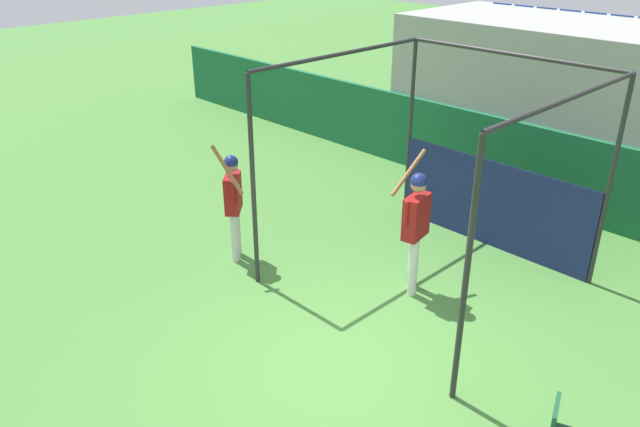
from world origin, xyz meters
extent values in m
plane|color=#477F38|center=(0.00, 0.00, 0.00)|extent=(60.00, 60.00, 0.00)
cube|color=#196038|center=(0.00, 6.05, 0.78)|extent=(24.00, 0.12, 1.56)
cube|color=#9E9E99|center=(0.00, 7.71, 1.61)|extent=(8.70, 3.20, 3.21)
cube|color=navy|center=(-3.58, 6.51, 1.61)|extent=(0.45, 0.40, 0.10)
cube|color=navy|center=(-3.58, 6.69, 1.84)|extent=(0.45, 0.06, 0.40)
cube|color=navy|center=(-3.03, 6.51, 1.61)|extent=(0.45, 0.40, 0.10)
cube|color=navy|center=(-3.03, 6.69, 1.84)|extent=(0.45, 0.06, 0.40)
cube|color=navy|center=(-2.48, 6.51, 1.61)|extent=(0.45, 0.40, 0.10)
cube|color=navy|center=(-2.48, 6.69, 1.84)|extent=(0.45, 0.06, 0.40)
cube|color=navy|center=(-1.92, 6.51, 1.61)|extent=(0.45, 0.40, 0.10)
cube|color=navy|center=(-1.92, 6.69, 1.84)|extent=(0.45, 0.06, 0.40)
cube|color=navy|center=(-1.38, 6.51, 1.61)|extent=(0.45, 0.40, 0.10)
cube|color=navy|center=(-1.38, 6.69, 1.84)|extent=(0.45, 0.06, 0.40)
cube|color=navy|center=(-0.83, 6.51, 1.61)|extent=(0.45, 0.40, 0.10)
cube|color=navy|center=(-0.83, 6.69, 1.84)|extent=(0.45, 0.06, 0.40)
cube|color=navy|center=(-0.27, 6.51, 1.61)|extent=(0.45, 0.40, 0.10)
cube|color=navy|center=(-0.27, 6.69, 1.84)|extent=(0.45, 0.06, 0.40)
cube|color=navy|center=(0.28, 6.51, 1.61)|extent=(0.45, 0.40, 0.10)
cube|color=navy|center=(0.28, 6.69, 1.84)|extent=(0.45, 0.06, 0.40)
cube|color=navy|center=(0.83, 6.51, 1.61)|extent=(0.45, 0.40, 0.10)
cube|color=navy|center=(-3.58, 7.31, 2.01)|extent=(0.45, 0.40, 0.10)
cube|color=navy|center=(-3.58, 7.49, 2.24)|extent=(0.45, 0.06, 0.40)
cube|color=navy|center=(-3.03, 7.31, 2.01)|extent=(0.45, 0.40, 0.10)
cube|color=navy|center=(-3.03, 7.49, 2.24)|extent=(0.45, 0.06, 0.40)
cube|color=navy|center=(-2.48, 7.31, 2.01)|extent=(0.45, 0.40, 0.10)
cube|color=navy|center=(-2.48, 7.49, 2.24)|extent=(0.45, 0.06, 0.40)
cube|color=navy|center=(-1.92, 7.31, 2.01)|extent=(0.45, 0.40, 0.10)
cube|color=navy|center=(-1.92, 7.49, 2.24)|extent=(0.45, 0.06, 0.40)
cube|color=navy|center=(-1.38, 7.31, 2.01)|extent=(0.45, 0.40, 0.10)
cube|color=navy|center=(-1.38, 7.49, 2.24)|extent=(0.45, 0.06, 0.40)
cube|color=navy|center=(-0.83, 7.31, 2.01)|extent=(0.45, 0.40, 0.10)
cube|color=navy|center=(-0.83, 7.49, 2.24)|extent=(0.45, 0.06, 0.40)
cube|color=navy|center=(-0.27, 7.31, 2.01)|extent=(0.45, 0.40, 0.10)
cube|color=navy|center=(-0.27, 7.49, 2.24)|extent=(0.45, 0.06, 0.40)
cube|color=navy|center=(0.28, 7.31, 2.01)|extent=(0.45, 0.40, 0.10)
cube|color=navy|center=(0.28, 7.49, 2.24)|extent=(0.45, 0.06, 0.40)
cube|color=navy|center=(-3.58, 8.11, 2.41)|extent=(0.45, 0.40, 0.10)
cube|color=navy|center=(-3.58, 8.29, 2.64)|extent=(0.45, 0.06, 0.40)
cube|color=navy|center=(-3.03, 8.11, 2.41)|extent=(0.45, 0.40, 0.10)
cube|color=navy|center=(-3.03, 8.29, 2.64)|extent=(0.45, 0.06, 0.40)
cube|color=navy|center=(-2.48, 8.11, 2.41)|extent=(0.45, 0.40, 0.10)
cube|color=navy|center=(-2.48, 8.29, 2.64)|extent=(0.45, 0.06, 0.40)
cube|color=navy|center=(-1.92, 8.11, 2.41)|extent=(0.45, 0.40, 0.10)
cube|color=navy|center=(-1.92, 8.29, 2.64)|extent=(0.45, 0.06, 0.40)
cube|color=navy|center=(-1.38, 8.11, 2.41)|extent=(0.45, 0.40, 0.10)
cube|color=navy|center=(-1.38, 8.29, 2.64)|extent=(0.45, 0.06, 0.40)
cube|color=navy|center=(-0.83, 8.11, 2.41)|extent=(0.45, 0.40, 0.10)
cube|color=navy|center=(-0.83, 8.29, 2.64)|extent=(0.45, 0.06, 0.40)
cube|color=navy|center=(-0.27, 8.11, 2.41)|extent=(0.45, 0.40, 0.10)
cube|color=navy|center=(-0.27, 8.29, 2.64)|extent=(0.45, 0.06, 0.40)
cube|color=navy|center=(-3.58, 8.91, 2.81)|extent=(0.45, 0.40, 0.10)
cube|color=navy|center=(-3.58, 9.09, 3.04)|extent=(0.45, 0.06, 0.40)
cube|color=navy|center=(-3.03, 8.91, 2.81)|extent=(0.45, 0.40, 0.10)
cube|color=navy|center=(-3.03, 9.09, 3.04)|extent=(0.45, 0.06, 0.40)
cube|color=navy|center=(-2.48, 8.91, 2.81)|extent=(0.45, 0.40, 0.10)
cube|color=navy|center=(-2.48, 9.09, 3.04)|extent=(0.45, 0.06, 0.40)
cube|color=navy|center=(-1.92, 8.91, 2.81)|extent=(0.45, 0.40, 0.10)
cube|color=navy|center=(-1.92, 9.09, 3.04)|extent=(0.45, 0.06, 0.40)
cube|color=navy|center=(-1.38, 8.91, 2.81)|extent=(0.45, 0.40, 0.10)
cube|color=navy|center=(-1.38, 9.09, 3.04)|extent=(0.45, 0.06, 0.40)
cube|color=navy|center=(-0.83, 8.91, 2.81)|extent=(0.45, 0.40, 0.10)
cube|color=navy|center=(-0.83, 9.09, 3.04)|extent=(0.45, 0.06, 0.40)
cylinder|color=#282828|center=(-2.20, 0.50, 1.60)|extent=(0.07, 0.07, 3.19)
cylinder|color=#282828|center=(1.36, 0.50, 1.60)|extent=(0.07, 0.07, 3.19)
cylinder|color=#282828|center=(-2.20, 4.08, 1.60)|extent=(0.07, 0.07, 3.19)
cylinder|color=#282828|center=(1.36, 4.08, 1.60)|extent=(0.07, 0.07, 3.19)
cylinder|color=#282828|center=(-2.20, 2.29, 3.19)|extent=(0.06, 3.58, 0.06)
cylinder|color=#282828|center=(1.36, 2.29, 3.19)|extent=(0.06, 3.58, 0.06)
cylinder|color=#282828|center=(-0.42, 4.08, 3.19)|extent=(3.56, 0.06, 0.06)
cube|color=navy|center=(-0.42, 4.06, 0.74)|extent=(3.49, 0.03, 1.48)
cylinder|color=silver|center=(-0.33, 1.89, 0.45)|extent=(0.15, 0.15, 0.90)
cylinder|color=silver|center=(-0.49, 2.07, 0.45)|extent=(0.15, 0.15, 0.90)
cube|color=maroon|center=(-0.41, 1.98, 1.21)|extent=(0.30, 0.50, 0.63)
sphere|color=#A37556|center=(-0.41, 1.98, 1.70)|extent=(0.22, 0.22, 0.22)
sphere|color=navy|center=(-0.41, 1.98, 1.75)|extent=(0.24, 0.24, 0.24)
cylinder|color=maroon|center=(-0.40, 1.73, 1.36)|extent=(0.08, 0.08, 0.35)
cylinder|color=maroon|center=(-0.49, 2.21, 1.36)|extent=(0.08, 0.08, 0.35)
cylinder|color=brown|center=(-0.75, 2.19, 1.73)|extent=(0.07, 0.74, 0.55)
sphere|color=brown|center=(-0.40, 2.19, 1.48)|extent=(0.08, 0.08, 0.08)
cylinder|color=silver|center=(-3.09, 0.80, 0.42)|extent=(0.18, 0.18, 0.84)
cylinder|color=silver|center=(-2.95, 0.66, 0.42)|extent=(0.18, 0.18, 0.84)
cube|color=maroon|center=(-3.02, 0.73, 1.14)|extent=(0.48, 0.49, 0.60)
sphere|color=#A37556|center=(-3.02, 0.73, 1.61)|extent=(0.21, 0.21, 0.21)
sphere|color=navy|center=(-3.02, 0.73, 1.66)|extent=(0.22, 0.22, 0.22)
cylinder|color=maroon|center=(-3.16, 0.93, 1.28)|extent=(0.10, 0.10, 0.33)
cylinder|color=maroon|center=(-2.82, 0.58, 1.28)|extent=(0.10, 0.10, 0.33)
cylinder|color=brown|center=(-2.77, 0.47, 1.67)|extent=(0.52, 0.24, 0.72)
sphere|color=brown|center=(-2.85, 0.70, 1.32)|extent=(0.08, 0.08, 0.08)
cube|color=#194C2D|center=(2.62, 0.28, 0.64)|extent=(0.18, 0.39, 0.40)
camera|label=1|loc=(4.31, -4.52, 5.01)|focal=35.00mm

